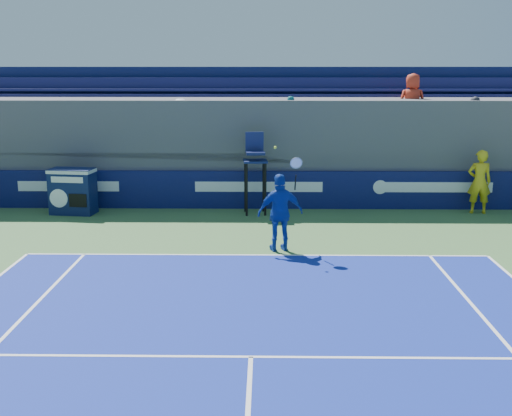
{
  "coord_description": "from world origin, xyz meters",
  "views": [
    {
      "loc": [
        0.22,
        -2.76,
        4.39
      ],
      "look_at": [
        0.0,
        11.5,
        1.25
      ],
      "focal_mm": 45.0,
      "sensor_mm": 36.0,
      "label": 1
    }
  ],
  "objects_px": {
    "ball_person": "(479,182)",
    "match_clock": "(73,190)",
    "umpire_chair": "(255,164)",
    "tennis_player": "(280,213)"
  },
  "relations": [
    {
      "from": "match_clock",
      "to": "umpire_chair",
      "type": "height_order",
      "value": "umpire_chair"
    },
    {
      "from": "umpire_chair",
      "to": "tennis_player",
      "type": "relative_size",
      "value": 0.96
    },
    {
      "from": "match_clock",
      "to": "tennis_player",
      "type": "relative_size",
      "value": 0.54
    },
    {
      "from": "ball_person",
      "to": "match_clock",
      "type": "bearing_deg",
      "value": 6.59
    },
    {
      "from": "tennis_player",
      "to": "umpire_chair",
      "type": "bearing_deg",
      "value": 99.49
    },
    {
      "from": "tennis_player",
      "to": "ball_person",
      "type": "bearing_deg",
      "value": 34.43
    },
    {
      "from": "ball_person",
      "to": "match_clock",
      "type": "relative_size",
      "value": 1.39
    },
    {
      "from": "umpire_chair",
      "to": "tennis_player",
      "type": "height_order",
      "value": "tennis_player"
    },
    {
      "from": "match_clock",
      "to": "umpire_chair",
      "type": "bearing_deg",
      "value": 1.19
    },
    {
      "from": "ball_person",
      "to": "match_clock",
      "type": "height_order",
      "value": "ball_person"
    }
  ]
}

